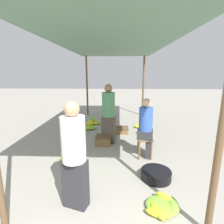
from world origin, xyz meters
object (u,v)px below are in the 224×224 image
banana_pile_left_0 (88,127)px  crate_mid (121,130)px  banana_pile_right_1 (142,126)px  shopper_walking_mid (108,113)px  banana_pile_right_2 (163,206)px  banana_pile_left_2 (94,121)px  banana_pile_left_1 (70,158)px  vendor_seated (146,127)px  banana_pile_right_0 (144,131)px  stool (145,142)px  basin_black (156,175)px  vendor_foreground (74,155)px  crate_near (103,140)px

banana_pile_left_0 → crate_mid: bearing=-16.0°
banana_pile_right_1 → shopper_walking_mid: 1.98m
banana_pile_right_2 → shopper_walking_mid: (-0.92, 2.44, 0.78)m
banana_pile_left_2 → shopper_walking_mid: bearing=-69.9°
banana_pile_left_1 → vendor_seated: bearing=10.3°
crate_mid → banana_pile_right_0: bearing=-8.5°
stool → banana_pile_left_1: size_ratio=0.94×
basin_black → banana_pile_right_1: bearing=87.3°
stool → banana_pile_right_2: stool is taller
vendor_seated → shopper_walking_mid: bearing=137.3°
banana_pile_left_0 → banana_pile_left_2: banana_pile_left_2 is taller
banana_pile_left_2 → banana_pile_right_0: size_ratio=1.08×
banana_pile_left_2 → banana_pile_right_2: (1.59, -4.27, -0.03)m
basin_black → banana_pile_left_1: bearing=162.2°
banana_pile_left_0 → banana_pile_right_2: 4.01m
vendor_foreground → banana_pile_right_1: bearing=69.2°
basin_black → banana_pile_left_1: 1.83m
banana_pile_left_0 → banana_pile_left_2: (0.12, 0.64, 0.01)m
banana_pile_right_0 → crate_near: size_ratio=1.16×
banana_pile_left_2 → crate_mid: size_ratio=1.08×
basin_black → crate_mid: (-0.62, 2.55, -0.00)m
banana_pile_right_2 → shopper_walking_mid: 2.72m
banana_pile_right_2 → banana_pile_right_0: bearing=86.8°
crate_near → banana_pile_right_1: bearing=51.0°
vendor_seated → banana_pile_right_0: bearing=82.9°
banana_pile_left_2 → crate_near: (0.53, -1.95, 0.03)m
vendor_foreground → banana_pile_left_1: 1.53m
banana_pile_left_1 → banana_pile_right_0: size_ratio=1.04×
banana_pile_left_1 → basin_black: bearing=-17.8°
vendor_foreground → vendor_seated: bearing=51.9°
banana_pile_left_2 → banana_pile_right_0: (1.77, -1.08, 0.01)m
banana_pile_left_0 → banana_pile_right_0: bearing=-13.1°
basin_black → banana_pile_right_0: 2.45m
shopper_walking_mid → banana_pile_left_2: bearing=110.1°
vendor_seated → vendor_foreground: bearing=-128.1°
crate_near → vendor_foreground: bearing=-95.0°
banana_pile_right_0 → banana_pile_right_1: 0.68m
vendor_seated → banana_pile_right_2: size_ratio=2.45×
banana_pile_right_2 → stool: bearing=91.5°
stool → banana_pile_left_2: bearing=120.1°
vendor_foreground → banana_pile_right_1: 4.17m
banana_pile_left_0 → vendor_seated: bearing=-50.1°
vendor_foreground → banana_pile_left_1: bearing=109.0°
stool → crate_near: size_ratio=1.14×
vendor_seated → banana_pile_right_2: 1.74m
crate_near → shopper_walking_mid: bearing=41.2°
banana_pile_right_2 → crate_near: size_ratio=1.35×
banana_pile_right_0 → crate_near: 1.51m
banana_pile_left_1 → crate_near: (0.64, 1.01, 0.04)m
banana_pile_left_0 → crate_mid: size_ratio=1.19×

